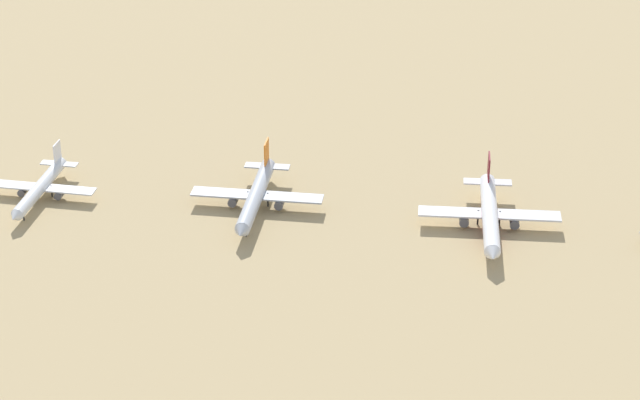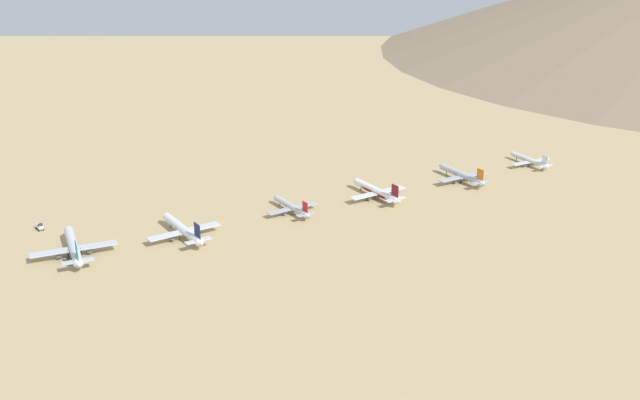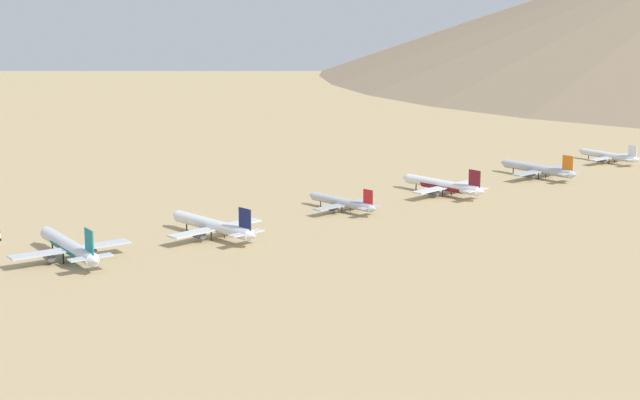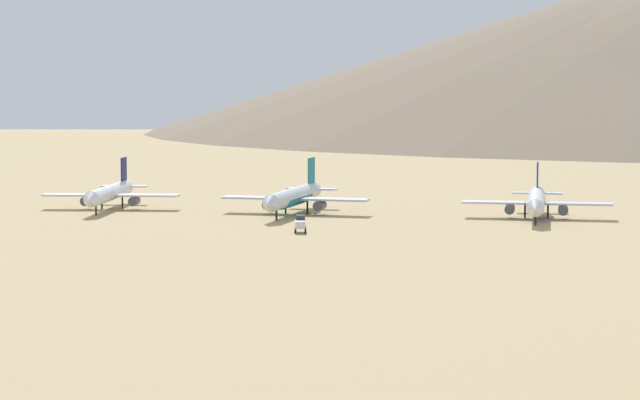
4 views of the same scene
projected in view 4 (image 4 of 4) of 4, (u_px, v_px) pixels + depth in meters
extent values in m
plane|color=tan|center=(97.00, 211.00, 334.92)|extent=(2739.51, 2739.51, 0.00)
cylinder|color=silver|center=(110.00, 193.00, 337.95)|extent=(39.95, 6.27, 4.20)
cone|color=silver|center=(89.00, 200.00, 316.43)|extent=(3.75, 4.29, 4.12)
cone|color=silver|center=(127.00, 187.00, 359.25)|extent=(3.29, 3.94, 3.78)
cube|color=#141E51|center=(124.00, 171.00, 354.85)|extent=(6.09, 0.70, 7.74)
cube|color=silver|center=(125.00, 186.00, 355.92)|extent=(4.22, 13.43, 0.40)
cube|color=silver|center=(111.00, 195.00, 339.66)|extent=(7.48, 37.81, 0.50)
cylinder|color=#4C4C54|center=(134.00, 201.00, 338.46)|extent=(4.77, 2.78, 2.54)
cylinder|color=#4C4C54|center=(87.00, 201.00, 339.38)|extent=(4.77, 2.78, 2.54)
cylinder|color=black|center=(96.00, 207.00, 323.16)|extent=(0.49, 0.49, 4.22)
cylinder|color=black|center=(122.00, 201.00, 340.72)|extent=(0.49, 0.49, 4.22)
cylinder|color=black|center=(102.00, 201.00, 341.12)|extent=(0.49, 0.49, 4.22)
cylinder|color=silver|center=(294.00, 196.00, 325.24)|extent=(41.50, 13.98, 4.39)
cone|color=silver|center=(269.00, 204.00, 303.38)|extent=(4.60, 5.05, 4.31)
cone|color=silver|center=(315.00, 189.00, 346.87)|extent=(4.07, 4.60, 3.95)
cube|color=#14727F|center=(311.00, 172.00, 342.39)|extent=(6.28, 1.88, 8.09)
cube|color=#B6BBC5|center=(312.00, 189.00, 343.48)|extent=(6.84, 14.35, 0.42)
cube|color=#B6BBC5|center=(295.00, 199.00, 326.98)|extent=(14.79, 39.57, 0.52)
cylinder|color=#4C4C54|center=(320.00, 205.00, 324.50)|extent=(5.34, 3.72, 2.66)
cylinder|color=#4C4C54|center=(269.00, 204.00, 327.95)|extent=(5.34, 3.72, 2.66)
cylinder|color=black|center=(276.00, 212.00, 310.22)|extent=(0.51, 0.51, 4.42)
cylinder|color=black|center=(307.00, 205.00, 327.51)|extent=(0.51, 0.51, 4.42)
cylinder|color=black|center=(286.00, 205.00, 329.01)|extent=(0.51, 0.51, 4.42)
cylinder|color=#14727F|center=(294.00, 197.00, 325.27)|extent=(23.29, 9.62, 4.40)
cylinder|color=silver|center=(536.00, 201.00, 314.10)|extent=(40.28, 10.87, 4.24)
cone|color=silver|center=(535.00, 209.00, 292.71)|extent=(4.21, 4.69, 4.15)
cone|color=silver|center=(537.00, 194.00, 335.28)|extent=(3.71, 4.28, 3.81)
cube|color=navy|center=(538.00, 176.00, 330.90)|extent=(6.11, 1.41, 7.80)
cube|color=silver|center=(537.00, 193.00, 331.97)|extent=(5.75, 13.79, 0.40)
cube|color=silver|center=(536.00, 203.00, 315.81)|extent=(11.81, 38.31, 0.50)
cylinder|color=#4C4C54|center=(563.00, 210.00, 313.85)|extent=(5.04, 3.31, 2.56)
cylinder|color=#4C4C54|center=(510.00, 209.00, 316.29)|extent=(5.04, 3.31, 2.56)
cylinder|color=black|center=(536.00, 217.00, 299.40)|extent=(0.49, 0.49, 4.26)
cylinder|color=black|center=(548.00, 210.00, 316.53)|extent=(0.49, 0.49, 4.26)
cylinder|color=black|center=(525.00, 209.00, 317.59)|extent=(0.49, 0.49, 4.26)
cylinder|color=navy|center=(536.00, 202.00, 314.13)|extent=(22.47, 7.86, 4.25)
cube|color=silver|center=(300.00, 224.00, 284.79)|extent=(5.24, 2.38, 1.70)
cube|color=#333338|center=(301.00, 217.00, 286.36)|extent=(1.83, 2.10, 1.10)
cylinder|color=black|center=(296.00, 229.00, 286.89)|extent=(1.11, 0.37, 1.10)
cylinder|color=black|center=(306.00, 229.00, 286.88)|extent=(1.11, 0.37, 1.10)
cylinder|color=black|center=(295.00, 231.00, 282.95)|extent=(1.11, 0.37, 1.10)
cylinder|color=black|center=(305.00, 231.00, 282.95)|extent=(1.11, 0.37, 1.10)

